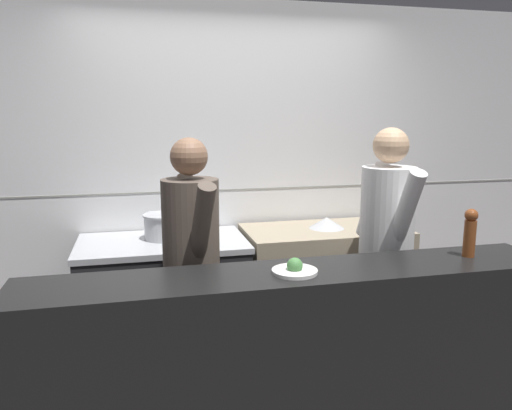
{
  "coord_description": "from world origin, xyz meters",
  "views": [
    {
      "loc": [
        -0.75,
        -2.48,
        1.75
      ],
      "look_at": [
        0.01,
        0.68,
        1.15
      ],
      "focal_mm": 35.0,
      "sensor_mm": 36.0,
      "label": 1
    }
  ],
  "objects_px": {
    "oven_range": "(164,298)",
    "mixing_bowl_steel": "(327,223)",
    "stock_pot": "(164,226)",
    "chef_sous": "(386,245)",
    "plated_dish_main": "(294,269)",
    "pepper_mill": "(470,232)",
    "chef_head_cook": "(192,261)"
  },
  "relations": [
    {
      "from": "chef_head_cook",
      "to": "pepper_mill",
      "type": "bearing_deg",
      "value": -28.17
    },
    {
      "from": "mixing_bowl_steel",
      "to": "chef_sous",
      "type": "bearing_deg",
      "value": -79.89
    },
    {
      "from": "plated_dish_main",
      "to": "chef_head_cook",
      "type": "xyz_separation_m",
      "value": [
        -0.46,
        0.52,
        -0.08
      ]
    },
    {
      "from": "mixing_bowl_steel",
      "to": "plated_dish_main",
      "type": "xyz_separation_m",
      "value": [
        -0.65,
        -1.21,
        0.05
      ]
    },
    {
      "from": "chef_sous",
      "to": "plated_dish_main",
      "type": "bearing_deg",
      "value": -148.42
    },
    {
      "from": "plated_dish_main",
      "to": "pepper_mill",
      "type": "distance_m",
      "value": 1.05
    },
    {
      "from": "stock_pot",
      "to": "plated_dish_main",
      "type": "bearing_deg",
      "value": -65.46
    },
    {
      "from": "oven_range",
      "to": "chef_head_cook",
      "type": "height_order",
      "value": "chef_head_cook"
    },
    {
      "from": "oven_range",
      "to": "chef_head_cook",
      "type": "bearing_deg",
      "value": -78.82
    },
    {
      "from": "chef_sous",
      "to": "oven_range",
      "type": "bearing_deg",
      "value": 151.76
    },
    {
      "from": "mixing_bowl_steel",
      "to": "stock_pot",
      "type": "bearing_deg",
      "value": 177.77
    },
    {
      "from": "oven_range",
      "to": "chef_sous",
      "type": "relative_size",
      "value": 0.71
    },
    {
      "from": "oven_range",
      "to": "chef_head_cook",
      "type": "distance_m",
      "value": 0.84
    },
    {
      "from": "stock_pot",
      "to": "chef_sous",
      "type": "bearing_deg",
      "value": -29.17
    },
    {
      "from": "pepper_mill",
      "to": "chef_sous",
      "type": "distance_m",
      "value": 0.55
    },
    {
      "from": "chef_sous",
      "to": "chef_head_cook",
      "type": "bearing_deg",
      "value": 177.96
    },
    {
      "from": "stock_pot",
      "to": "mixing_bowl_steel",
      "type": "relative_size",
      "value": 1.09
    },
    {
      "from": "stock_pot",
      "to": "chef_head_cook",
      "type": "relative_size",
      "value": 0.18
    },
    {
      "from": "mixing_bowl_steel",
      "to": "plated_dish_main",
      "type": "distance_m",
      "value": 1.37
    },
    {
      "from": "chef_head_cook",
      "to": "chef_sous",
      "type": "bearing_deg",
      "value": -11.77
    },
    {
      "from": "mixing_bowl_steel",
      "to": "chef_head_cook",
      "type": "bearing_deg",
      "value": -148.16
    },
    {
      "from": "oven_range",
      "to": "mixing_bowl_steel",
      "type": "relative_size",
      "value": 4.35
    },
    {
      "from": "mixing_bowl_steel",
      "to": "chef_head_cook",
      "type": "distance_m",
      "value": 1.3
    },
    {
      "from": "stock_pot",
      "to": "chef_sous",
      "type": "distance_m",
      "value": 1.54
    },
    {
      "from": "stock_pot",
      "to": "chef_head_cook",
      "type": "xyz_separation_m",
      "value": [
        0.11,
        -0.74,
        -0.06
      ]
    },
    {
      "from": "stock_pot",
      "to": "plated_dish_main",
      "type": "height_order",
      "value": "stock_pot"
    },
    {
      "from": "oven_range",
      "to": "chef_sous",
      "type": "xyz_separation_m",
      "value": [
        1.37,
        -0.7,
        0.5
      ]
    },
    {
      "from": "pepper_mill",
      "to": "chef_head_cook",
      "type": "xyz_separation_m",
      "value": [
        -1.5,
        0.46,
        -0.2
      ]
    },
    {
      "from": "oven_range",
      "to": "plated_dish_main",
      "type": "distance_m",
      "value": 1.44
    },
    {
      "from": "stock_pot",
      "to": "pepper_mill",
      "type": "distance_m",
      "value": 2.02
    },
    {
      "from": "mixing_bowl_steel",
      "to": "pepper_mill",
      "type": "bearing_deg",
      "value": -71.2
    },
    {
      "from": "oven_range",
      "to": "plated_dish_main",
      "type": "xyz_separation_m",
      "value": [
        0.59,
        -1.2,
        0.55
      ]
    }
  ]
}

